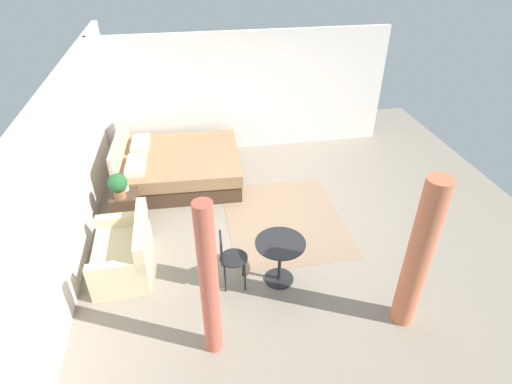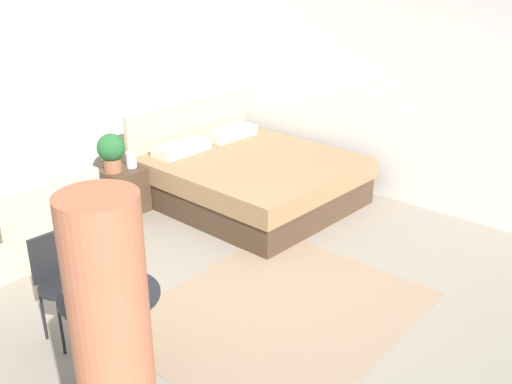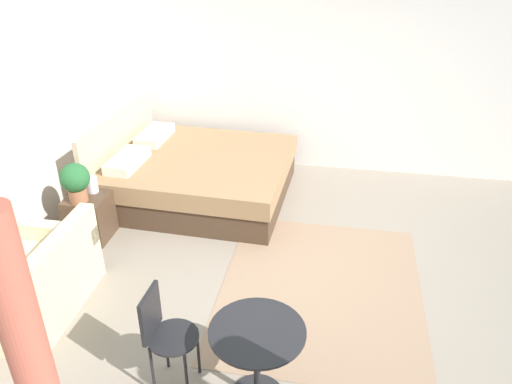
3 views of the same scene
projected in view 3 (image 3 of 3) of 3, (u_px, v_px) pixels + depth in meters
The scene contains 12 objects.
ground_plane at pixel (302, 278), 5.09m from camera, with size 8.45×9.10×0.02m, color gray.
wall_back at pixel (3, 142), 4.96m from camera, with size 8.45×0.12×2.52m, color silver.
wall_right at pixel (325, 82), 6.84m from camera, with size 0.12×6.10×2.52m, color silver.
area_rug at pixel (321, 288), 4.92m from camera, with size 2.37×1.95×0.01m, color #93755B.
bed at pixel (196, 174), 6.47m from camera, with size 2.07×2.31×1.06m.
couch at pixel (37, 284), 4.54m from camera, with size 1.24×0.80×0.82m.
nightstand at pixel (90, 217), 5.62m from camera, with size 0.44×0.44×0.52m.
potted_plant at pixel (75, 180), 5.30m from camera, with size 0.31×0.31×0.44m.
vase at pixel (92, 185), 5.55m from camera, with size 0.12×0.12×0.18m.
balcony_table at pixel (257, 352), 3.57m from camera, with size 0.69×0.69×0.69m.
cafe_chair_near_window at pixel (163, 330), 3.68m from camera, with size 0.40×0.40×0.87m.
curtain_right at pixel (37, 381), 2.63m from camera, with size 0.21×0.21×2.12m.
Camera 3 is at (-4.08, -0.26, 3.19)m, focal length 34.93 mm.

